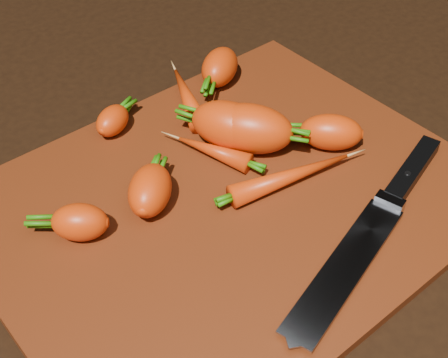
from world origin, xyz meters
TOP-DOWN VIEW (x-y plane):
  - ground at (0.00, 0.00)m, footprint 2.00×2.00m
  - cutting_board at (0.00, 0.00)m, footprint 0.50×0.40m
  - carrot_0 at (-0.07, 0.04)m, footprint 0.08×0.08m
  - carrot_1 at (-0.15, 0.05)m, footprint 0.07×0.06m
  - carrot_2 at (0.07, 0.05)m, footprint 0.10×0.11m
  - carrot_3 at (0.06, 0.06)m, footprint 0.09×0.11m
  - carrot_4 at (0.13, 0.17)m, footprint 0.08×0.07m
  - carrot_5 at (-0.03, 0.17)m, footprint 0.06×0.05m
  - carrot_6 at (0.14, -0.01)m, footprint 0.08×0.08m
  - carrot_7 at (0.06, 0.16)m, footprint 0.07×0.12m
  - carrot_8 at (0.06, -0.03)m, footprint 0.14×0.06m
  - carrot_9 at (0.02, 0.06)m, footprint 0.05×0.09m
  - knife at (0.03, -0.14)m, footprint 0.31×0.11m

SIDE VIEW (x-z plane):
  - ground at x=0.00m, z-range -0.01..0.00m
  - cutting_board at x=0.00m, z-range 0.00..0.01m
  - knife at x=0.03m, z-range 0.01..0.03m
  - carrot_9 at x=0.02m, z-range 0.01..0.03m
  - carrot_7 at x=0.06m, z-range 0.01..0.04m
  - carrot_8 at x=0.06m, z-range 0.01..0.04m
  - carrot_5 at x=-0.03m, z-range 0.01..0.04m
  - carrot_1 at x=-0.15m, z-range 0.01..0.05m
  - carrot_6 at x=0.14m, z-range 0.01..0.05m
  - carrot_0 at x=-0.07m, z-range 0.01..0.05m
  - carrot_4 at x=0.13m, z-range 0.01..0.06m
  - carrot_3 at x=0.06m, z-range 0.01..0.07m
  - carrot_2 at x=0.07m, z-range 0.01..0.07m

